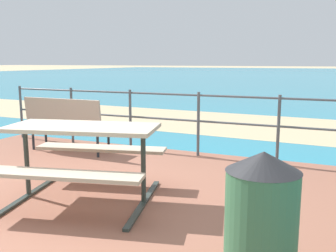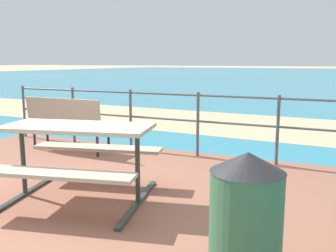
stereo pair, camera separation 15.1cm
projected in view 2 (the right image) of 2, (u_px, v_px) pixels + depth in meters
ground_plane at (63, 207)px, 3.92m from camera, size 240.00×240.00×0.00m
patio_paving at (63, 204)px, 3.91m from camera, size 6.40×5.20×0.06m
sea_water at (318, 76)px, 39.62m from camera, size 90.00×90.00×0.01m
beach_strip at (226, 123)px, 9.20m from camera, size 54.10×5.94×0.01m
picnic_table at (78, 145)px, 3.87m from camera, size 1.78×1.63×0.79m
park_bench at (67, 119)px, 5.97m from camera, size 1.43×0.42×0.87m
railing_fence at (163, 114)px, 5.93m from camera, size 5.94×0.04×0.98m
trash_bin at (246, 225)px, 2.28m from camera, size 0.45×0.45×0.91m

